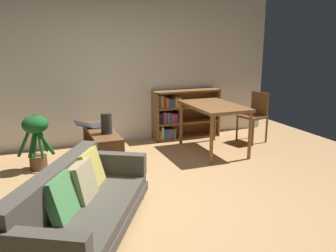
{
  "coord_description": "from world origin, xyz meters",
  "views": [
    {
      "loc": [
        -1.13,
        -3.63,
        1.84
      ],
      "look_at": [
        0.54,
        0.68,
        0.72
      ],
      "focal_mm": 38.12,
      "sensor_mm": 36.0,
      "label": 1
    }
  ],
  "objects_px": {
    "potted_floor_plant": "(36,135)",
    "bookshelf": "(181,114)",
    "open_laptop": "(92,125)",
    "fabric_couch": "(79,204)",
    "dining_table": "(214,110)",
    "media_console": "(102,150)",
    "dining_chair_near": "(255,114)",
    "desk_speaker": "(106,123)"
  },
  "relations": [
    {
      "from": "desk_speaker",
      "to": "dining_table",
      "type": "distance_m",
      "value": 1.9
    },
    {
      "from": "open_laptop",
      "to": "desk_speaker",
      "type": "relative_size",
      "value": 1.6
    },
    {
      "from": "open_laptop",
      "to": "dining_table",
      "type": "distance_m",
      "value": 1.99
    },
    {
      "from": "fabric_couch",
      "to": "bookshelf",
      "type": "xyz_separation_m",
      "value": [
        2.29,
        2.91,
        0.14
      ]
    },
    {
      "from": "fabric_couch",
      "to": "desk_speaker",
      "type": "bearing_deg",
      "value": 68.96
    },
    {
      "from": "fabric_couch",
      "to": "dining_chair_near",
      "type": "bearing_deg",
      "value": 32.16
    },
    {
      "from": "fabric_couch",
      "to": "media_console",
      "type": "bearing_deg",
      "value": 72.22
    },
    {
      "from": "desk_speaker",
      "to": "bookshelf",
      "type": "height_order",
      "value": "bookshelf"
    },
    {
      "from": "potted_floor_plant",
      "to": "bookshelf",
      "type": "relative_size",
      "value": 0.63
    },
    {
      "from": "potted_floor_plant",
      "to": "dining_chair_near",
      "type": "height_order",
      "value": "dining_chair_near"
    },
    {
      "from": "media_console",
      "to": "dining_table",
      "type": "xyz_separation_m",
      "value": [
        1.9,
        0.16,
        0.44
      ]
    },
    {
      "from": "fabric_couch",
      "to": "open_laptop",
      "type": "bearing_deg",
      "value": 76.71
    },
    {
      "from": "fabric_couch",
      "to": "dining_table",
      "type": "relative_size",
      "value": 1.63
    },
    {
      "from": "dining_table",
      "to": "bookshelf",
      "type": "bearing_deg",
      "value": 99.72
    },
    {
      "from": "open_laptop",
      "to": "media_console",
      "type": "bearing_deg",
      "value": -72.27
    },
    {
      "from": "potted_floor_plant",
      "to": "bookshelf",
      "type": "distance_m",
      "value": 2.75
    },
    {
      "from": "media_console",
      "to": "open_laptop",
      "type": "xyz_separation_m",
      "value": [
        -0.09,
        0.27,
        0.32
      ]
    },
    {
      "from": "potted_floor_plant",
      "to": "dining_chair_near",
      "type": "bearing_deg",
      "value": 1.89
    },
    {
      "from": "media_console",
      "to": "desk_speaker",
      "type": "distance_m",
      "value": 0.49
    },
    {
      "from": "open_laptop",
      "to": "bookshelf",
      "type": "height_order",
      "value": "bookshelf"
    },
    {
      "from": "potted_floor_plant",
      "to": "desk_speaker",
      "type": "bearing_deg",
      "value": -28.27
    },
    {
      "from": "open_laptop",
      "to": "dining_table",
      "type": "xyz_separation_m",
      "value": [
        1.99,
        -0.11,
        0.11
      ]
    },
    {
      "from": "media_console",
      "to": "open_laptop",
      "type": "relative_size",
      "value": 2.65
    },
    {
      "from": "media_console",
      "to": "open_laptop",
      "type": "height_order",
      "value": "open_laptop"
    },
    {
      "from": "open_laptop",
      "to": "bookshelf",
      "type": "bearing_deg",
      "value": 26.07
    },
    {
      "from": "media_console",
      "to": "bookshelf",
      "type": "bearing_deg",
      "value": 33.73
    },
    {
      "from": "media_console",
      "to": "bookshelf",
      "type": "distance_m",
      "value": 2.09
    },
    {
      "from": "potted_floor_plant",
      "to": "dining_chair_near",
      "type": "distance_m",
      "value": 3.79
    },
    {
      "from": "fabric_couch",
      "to": "media_console",
      "type": "distance_m",
      "value": 1.85
    },
    {
      "from": "potted_floor_plant",
      "to": "dining_table",
      "type": "bearing_deg",
      "value": -2.81
    },
    {
      "from": "media_console",
      "to": "dining_chair_near",
      "type": "xyz_separation_m",
      "value": [
        2.9,
        0.42,
        0.25
      ]
    },
    {
      "from": "open_laptop",
      "to": "dining_chair_near",
      "type": "xyz_separation_m",
      "value": [
        2.99,
        0.15,
        -0.07
      ]
    },
    {
      "from": "potted_floor_plant",
      "to": "dining_table",
      "type": "distance_m",
      "value": 2.8
    },
    {
      "from": "open_laptop",
      "to": "dining_chair_near",
      "type": "distance_m",
      "value": 2.99
    },
    {
      "from": "fabric_couch",
      "to": "dining_table",
      "type": "xyz_separation_m",
      "value": [
        2.46,
        1.92,
        0.39
      ]
    },
    {
      "from": "dining_table",
      "to": "desk_speaker",
      "type": "bearing_deg",
      "value": -169.1
    },
    {
      "from": "dining_table",
      "to": "dining_chair_near",
      "type": "bearing_deg",
      "value": 14.62
    },
    {
      "from": "fabric_couch",
      "to": "media_console",
      "type": "height_order",
      "value": "fabric_couch"
    },
    {
      "from": "potted_floor_plant",
      "to": "bookshelf",
      "type": "bearing_deg",
      "value": 18.18
    },
    {
      "from": "desk_speaker",
      "to": "dining_chair_near",
      "type": "distance_m",
      "value": 2.94
    },
    {
      "from": "dining_table",
      "to": "fabric_couch",
      "type": "bearing_deg",
      "value": -142.1
    },
    {
      "from": "desk_speaker",
      "to": "dining_chair_near",
      "type": "xyz_separation_m",
      "value": [
        2.87,
        0.62,
        -0.19
      ]
    }
  ]
}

